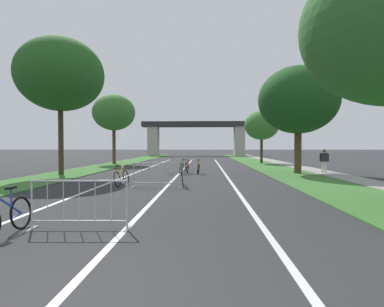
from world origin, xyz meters
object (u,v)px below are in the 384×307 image
Objects in this scene: bicycle_blue_1 at (5,216)px; crowd_barrier_third at (182,165)px; tree_right_oak_near at (298,100)px; crowd_barrier_second at (157,175)px; crowd_barrier_nearest at (79,205)px; tree_left_oak_mid at (114,113)px; bicycle_yellow_0 at (121,177)px; bicycle_green_2 at (181,168)px; bicycle_orange_3 at (198,168)px; pedestrian_pushing_bike at (324,159)px; bicycle_red_4 at (187,167)px; bicycle_black_5 at (182,178)px; tree_right_pine_near at (262,125)px; tree_left_maple_mid at (60,75)px.

crowd_barrier_third is at bearing -97.33° from bicycle_blue_1.
crowd_barrier_second is (-7.91, -6.64, -4.13)m from tree_right_oak_near.
crowd_barrier_nearest is 1.00× the size of crowd_barrier_second.
tree_right_oak_near is at bearing -33.67° from tree_left_oak_mid.
tree_right_oak_near is 3.95× the size of bicycle_yellow_0.
bicycle_green_2 is 1.01× the size of bicycle_orange_3.
pedestrian_pushing_bike is at bearing 10.00° from tree_right_oak_near.
bicycle_orange_3 is at bearing 119.47° from bicycle_red_4.
crowd_barrier_third is (-7.33, 0.11, -4.13)m from tree_right_oak_near.
bicycle_black_5 is (1.05, 0.48, -0.15)m from crowd_barrier_second.
crowd_barrier_nearest is 1.26× the size of bicycle_red_4.
tree_right_pine_near is at bearing 47.21° from bicycle_green_2.
bicycle_green_2 is 1.08m from bicycle_orange_3.
tree_left_oak_mid is at bearing 114.16° from bicycle_green_2.
crowd_barrier_third is at bearing 76.69° from bicycle_yellow_0.
tree_right_oak_near reaches higher than tree_left_oak_mid.
tree_right_oak_near is 3.25× the size of crowd_barrier_third.
crowd_barrier_nearest is at bearing -122.36° from tree_right_oak_near.
bicycle_orange_3 is at bearing 8.26° from tree_left_maple_mid.
bicycle_yellow_0 is 1.03× the size of bicycle_blue_1.
tree_right_pine_near is 3.20× the size of bicycle_blue_1.
tree_left_maple_mid is 9.21m from crowd_barrier_third.
crowd_barrier_nearest is at bearing -122.42° from pedestrian_pushing_bike.
bicycle_yellow_0 is (-1.07, 7.19, -0.13)m from crowd_barrier_nearest.
tree_right_oak_near is 4.32× the size of pedestrian_pushing_bike.
crowd_barrier_nearest is at bearing -75.38° from bicycle_yellow_0.
bicycle_yellow_0 is (-9.56, -6.21, -4.27)m from tree_right_oak_near.
tree_right_pine_near is 3.10× the size of bicycle_yellow_0.
bicycle_orange_3 is 1.00× the size of bicycle_red_4.
tree_left_oak_mid is 4.29× the size of pedestrian_pushing_bike.
crowd_barrier_third reaches higher than bicycle_yellow_0.
tree_left_maple_mid is at bearing 142.84° from bicycle_yellow_0.
bicycle_black_5 is at bearing -138.74° from pedestrian_pushing_bike.
crowd_barrier_nearest is at bearing -107.85° from bicycle_black_5.
tree_left_oak_mid reaches higher than crowd_barrier_second.
tree_left_maple_mid is 10.59m from bicycle_black_5.
tree_left_oak_mid is 3.23× the size of crowd_barrier_second.
crowd_barrier_third is at bearing -52.80° from tree_left_oak_mid.
bicycle_blue_1 is at bearing -78.29° from tree_left_oak_mid.
crowd_barrier_second reaches higher than bicycle_red_4.
tree_right_oak_near is 11.52m from tree_right_pine_near.
bicycle_blue_1 reaches higher than bicycle_green_2.
bicycle_orange_3 is at bearing -101.94° from bicycle_blue_1.
bicycle_orange_3 is 1.01× the size of bicycle_black_5.
tree_right_pine_near reaches higher than crowd_barrier_third.
tree_right_pine_near reaches higher than bicycle_yellow_0.
tree_left_maple_mid reaches higher than bicycle_green_2.
tree_right_pine_near is at bearing 104.34° from pedestrian_pushing_bike.
crowd_barrier_third is at bearing 85.10° from crowd_barrier_second.
tree_right_pine_near is at bearing -108.12° from bicycle_blue_1.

